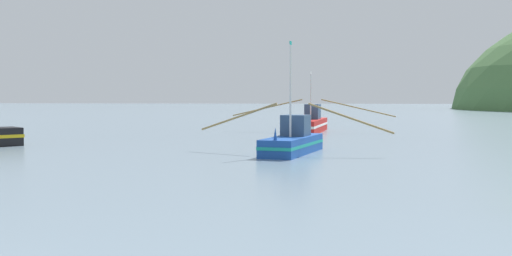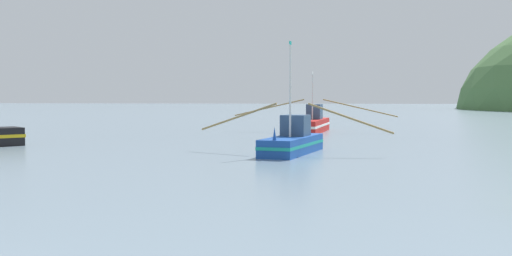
{
  "view_description": "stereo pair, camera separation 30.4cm",
  "coord_description": "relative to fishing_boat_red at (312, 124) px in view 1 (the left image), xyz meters",
  "views": [
    {
      "loc": [
        7.39,
        -7.55,
        3.25
      ],
      "look_at": [
        2.57,
        27.31,
        1.4
      ],
      "focal_mm": 40.74,
      "sensor_mm": 36.0,
      "label": 1
    },
    {
      "loc": [
        7.7,
        -7.51,
        3.25
      ],
      "look_at": [
        2.57,
        27.31,
        1.4
      ],
      "focal_mm": 40.74,
      "sensor_mm": 36.0,
      "label": 2
    }
  ],
  "objects": [
    {
      "name": "fishing_boat_red",
      "position": [
        0.0,
        0.0,
        0.0
      ],
      "size": [
        15.29,
        10.38,
        5.64
      ],
      "rotation": [
        0.0,
        0.0,
        4.62
      ],
      "color": "red",
      "rests_on": "ground"
    },
    {
      "name": "fishing_boat_blue",
      "position": [
        -0.22,
        -20.93,
        -0.1
      ],
      "size": [
        11.37,
        7.34,
        6.45
      ],
      "rotation": [
        0.0,
        0.0,
        4.5
      ],
      "color": "#19479E",
      "rests_on": "ground"
    }
  ]
}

